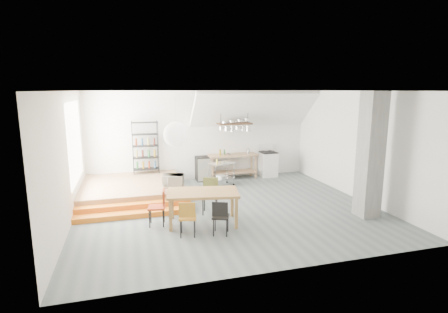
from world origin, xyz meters
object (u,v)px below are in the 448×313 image
object	(u,v)px
dining_table	(203,195)
stove	(268,164)
mini_fridge	(203,169)
rolling_cart	(221,171)

from	to	relation	value
dining_table	stove	bearing A→B (deg)	59.82
stove	mini_fridge	size ratio (longest dim) A/B	1.35
stove	rolling_cart	bearing A→B (deg)	-156.63
stove	mini_fridge	xyz separation A→B (m)	(-2.50, 0.04, -0.05)
dining_table	rolling_cart	xyz separation A→B (m)	(1.33, 3.13, -0.20)
dining_table	rolling_cart	world-z (taller)	rolling_cart
stove	rolling_cart	xyz separation A→B (m)	(-2.07, -0.89, 0.05)
dining_table	rolling_cart	distance (m)	3.41
stove	mini_fridge	distance (m)	2.50
dining_table	mini_fridge	world-z (taller)	mini_fridge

